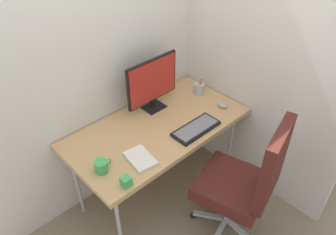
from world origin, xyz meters
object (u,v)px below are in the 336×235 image
Objects in this scene: office_chair at (246,181)px; monitor at (152,82)px; mouse at (222,105)px; desk_clamp_accessory at (126,181)px; pen_holder at (199,88)px; keyboard at (196,129)px; notebook at (140,159)px; coffee_mug at (102,166)px.

monitor is (-0.04, 0.94, 0.42)m from office_chair.
desk_clamp_accessory is (-1.10, -0.13, 0.02)m from mouse.
monitor is at bearing 37.17° from desk_clamp_accessory.
pen_holder reaches higher than desk_clamp_accessory.
office_chair reaches higher than keyboard.
desk_clamp_accessory is at bearing -143.07° from notebook.
coffee_mug is 1.95× the size of desk_clamp_accessory.
desk_clamp_accessory is at bearing 149.41° from office_chair.
office_chair is 11.77× the size of mouse.
coffee_mug is (-1.14, 0.08, 0.03)m from mouse.
pen_holder is at bearing 39.94° from keyboard.
coffee_mug is (-0.76, 0.63, 0.22)m from office_chair.
keyboard is 6.11× the size of desk_clamp_accessory.
mouse is at bearing -42.41° from monitor.
monitor is at bearing 48.85° from notebook.
monitor is at bearing 143.55° from mouse.
desk_clamp_accessory is at bearing -167.51° from mouse.
keyboard is 1.72× the size of notebook.
coffee_mug is at bearing 167.34° from notebook.
pen_holder is at bearing 25.93° from notebook.
keyboard is 2.23× the size of pen_holder.
pen_holder is at bearing 19.65° from desk_clamp_accessory.
pen_holder is (0.43, -0.12, -0.19)m from monitor.
coffee_mug is at bearing -178.04° from mouse.
monitor reaches higher than coffee_mug.
mouse is 1.14m from coffee_mug.
mouse is 0.75× the size of coffee_mug.
pen_holder is at bearing 9.41° from coffee_mug.
coffee_mug is at bearing -170.59° from pen_holder.
monitor is 0.88m from desk_clamp_accessory.
keyboard is 4.17× the size of mouse.
office_chair reaches higher than notebook.
keyboard is at bearing -84.69° from monitor.
keyboard is at bearing 5.41° from desk_clamp_accessory.
pen_holder is 0.95m from notebook.
notebook is at bearing 175.21° from keyboard.
monitor is at bearing 23.18° from coffee_mug.
mouse is (0.38, 0.55, 0.19)m from office_chair.
pen_holder is 1.17m from coffee_mug.
coffee_mug is at bearing 169.71° from keyboard.
mouse is 0.90m from notebook.
office_chair is at bearing -37.78° from notebook.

